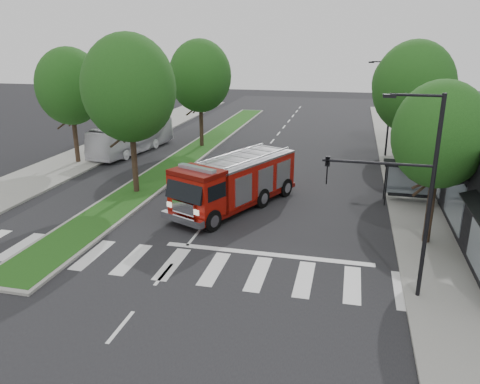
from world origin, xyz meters
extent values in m
plane|color=black|center=(0.00, 0.00, 0.00)|extent=(140.00, 140.00, 0.00)
cube|color=gray|center=(12.50, 10.00, 0.07)|extent=(5.00, 80.00, 0.15)
cube|color=gray|center=(-14.50, 10.00, 0.07)|extent=(5.00, 80.00, 0.15)
cube|color=gray|center=(-6.00, 18.00, 0.07)|extent=(3.00, 50.00, 0.14)
cube|color=#174012|center=(-6.00, 18.00, 0.14)|extent=(2.60, 49.50, 0.02)
cylinder|color=black|center=(9.80, 7.40, 1.25)|extent=(0.08, 0.08, 2.50)
cylinder|color=black|center=(12.60, 7.40, 1.25)|extent=(0.08, 0.08, 2.50)
cylinder|color=black|center=(9.80, 8.60, 1.25)|extent=(0.08, 0.08, 2.50)
cylinder|color=black|center=(12.60, 8.60, 1.25)|extent=(0.08, 0.08, 2.50)
cube|color=black|center=(11.20, 8.00, 2.55)|extent=(3.20, 1.60, 0.12)
cube|color=#8C99A5|center=(11.20, 8.70, 1.30)|extent=(2.80, 0.04, 1.80)
cube|color=black|center=(11.20, 8.00, 0.55)|extent=(2.40, 0.40, 0.08)
cylinder|color=black|center=(11.50, 2.00, 1.87)|extent=(0.36, 0.36, 3.74)
ellipsoid|color=black|center=(11.50, 2.00, 5.53)|extent=(4.40, 4.40, 5.06)
cylinder|color=black|center=(11.50, 14.00, 2.20)|extent=(0.36, 0.36, 4.40)
ellipsoid|color=black|center=(11.50, 14.00, 6.50)|extent=(5.60, 5.60, 6.44)
cylinder|color=black|center=(11.50, 24.00, 1.98)|extent=(0.36, 0.36, 3.96)
ellipsoid|color=black|center=(11.50, 24.00, 5.85)|extent=(5.00, 5.00, 5.75)
cylinder|color=black|center=(-6.00, 6.00, 2.31)|extent=(0.36, 0.36, 4.62)
ellipsoid|color=black|center=(-6.00, 6.00, 6.83)|extent=(5.80, 5.80, 6.67)
cylinder|color=black|center=(-6.00, 20.00, 2.20)|extent=(0.36, 0.36, 4.40)
ellipsoid|color=black|center=(-6.00, 20.00, 6.50)|extent=(5.60, 5.60, 6.44)
cylinder|color=black|center=(-14.00, 12.00, 2.09)|extent=(0.36, 0.36, 4.18)
ellipsoid|color=black|center=(-14.00, 12.00, 6.17)|extent=(5.20, 5.20, 5.98)
cylinder|color=black|center=(10.50, -3.50, 4.00)|extent=(0.16, 0.16, 8.00)
cylinder|color=black|center=(9.60, -3.50, 7.90)|extent=(1.80, 0.10, 0.10)
cube|color=black|center=(8.70, -3.50, 7.85)|extent=(0.45, 0.20, 0.12)
cylinder|color=black|center=(8.50, -3.50, 5.40)|extent=(4.00, 0.10, 0.10)
imported|color=black|center=(6.70, -3.50, 5.00)|extent=(0.18, 0.22, 1.10)
cylinder|color=black|center=(10.50, 20.00, 4.00)|extent=(0.16, 0.16, 8.00)
cylinder|color=black|center=(9.60, 20.00, 7.90)|extent=(1.80, 0.10, 0.10)
cube|color=black|center=(8.70, 20.00, 7.85)|extent=(0.45, 0.20, 0.12)
cube|color=#580904|center=(1.03, 4.98, 0.55)|extent=(6.24, 9.49, 0.27)
cube|color=maroon|center=(1.39, 5.78, 1.69)|extent=(5.35, 7.49, 2.18)
cube|color=maroon|center=(-0.35, 1.89, 1.69)|extent=(3.29, 2.91, 2.29)
cube|color=#B2B2B7|center=(1.39, 5.78, 2.84)|extent=(5.35, 7.49, 0.13)
cylinder|color=#B2B2B7|center=(0.49, 6.18, 3.06)|extent=(2.78, 6.02, 0.11)
cylinder|color=#B2B2B7|center=(2.29, 5.38, 3.06)|extent=(2.78, 6.02, 0.11)
cube|color=silver|center=(-0.86, 0.74, 0.66)|extent=(2.75, 1.51, 0.38)
cube|color=#8C99A5|center=(-0.35, 1.89, 3.17)|extent=(2.35, 1.33, 0.20)
cylinder|color=black|center=(-1.63, 2.10, 0.60)|extent=(0.84, 1.25, 1.20)
cylinder|color=black|center=(0.66, 1.08, 0.60)|extent=(0.84, 1.25, 1.20)
cylinder|color=black|center=(0.24, 6.29, 0.60)|extent=(0.84, 1.25, 1.20)
cylinder|color=black|center=(2.53, 5.26, 0.60)|extent=(0.84, 1.25, 1.20)
cylinder|color=black|center=(1.31, 8.68, 0.60)|extent=(0.84, 1.25, 1.20)
cylinder|color=black|center=(3.61, 7.66, 0.60)|extent=(0.84, 1.25, 1.20)
imported|color=silver|center=(-11.36, 16.71, 1.42)|extent=(3.86, 10.41, 2.83)
camera|label=1|loc=(7.46, -20.89, 9.83)|focal=35.00mm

